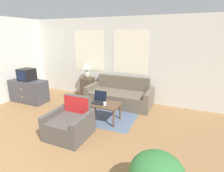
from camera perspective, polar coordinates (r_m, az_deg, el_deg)
wall_back at (r=5.72m, az=-0.19°, el=8.72°), size 6.82×0.06×2.60m
rug at (r=4.95m, az=0.08°, el=-8.31°), size 1.48×1.91×0.01m
couch at (r=5.40m, az=2.52°, el=-3.32°), size 1.96×0.87×0.82m
armchair at (r=3.90m, az=-13.42°, el=-12.01°), size 0.83×0.81×0.80m
tv_dresser at (r=6.17m, az=-25.48°, el=-1.46°), size 1.17×0.56×0.70m
television at (r=6.04m, az=-26.12°, el=3.37°), size 0.44×0.41×0.37m
side_table at (r=6.03m, az=-7.98°, el=-0.48°), size 0.36×0.36×0.68m
table_lamp at (r=5.86m, az=-8.25°, el=6.00°), size 0.32×0.32×0.55m
coffee_table at (r=4.33m, az=-2.80°, el=-6.45°), size 0.82×0.54×0.45m
laptop at (r=4.38m, az=-4.37°, el=-4.54°), size 0.33×0.32×0.26m
cup_navy at (r=4.18m, az=-2.39°, el=-5.81°), size 0.07×0.07×0.08m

